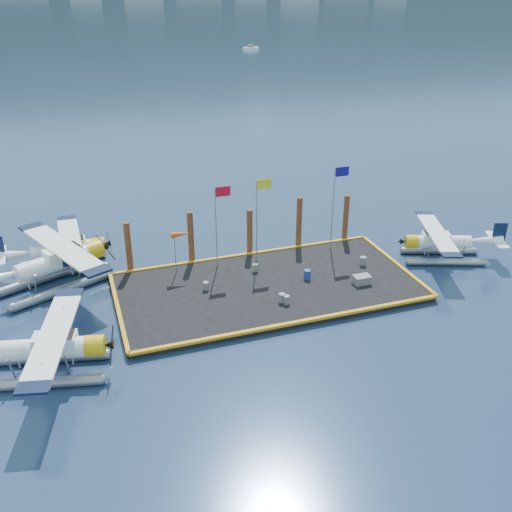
{
  "coord_description": "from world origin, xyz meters",
  "views": [
    {
      "loc": [
        -11.65,
        -31.9,
        19.15
      ],
      "look_at": [
        -0.15,
        2.0,
        1.69
      ],
      "focal_mm": 40.0,
      "sensor_mm": 36.0,
      "label": 1
    }
  ],
  "objects_px": {
    "flagpole_blue": "(336,196)",
    "drum_1": "(286,300)",
    "flagpole_red": "(219,215)",
    "drum_5": "(255,268)",
    "seaplane_a": "(49,351)",
    "piling_2": "(250,234)",
    "flagpole_yellow": "(259,208)",
    "piling_4": "(346,219)",
    "drum_0": "(206,286)",
    "crate": "(362,280)",
    "seaplane_c": "(66,251)",
    "drum_4": "(363,261)",
    "piling_1": "(191,239)",
    "piling_3": "(299,224)",
    "seaplane_b": "(58,264)",
    "seaplane_d": "(440,244)",
    "drum_2": "(307,274)",
    "windsock": "(181,235)",
    "piling_0": "(129,249)",
    "drum_3": "(282,298)"
  },
  "relations": [
    {
      "from": "crate",
      "to": "piling_2",
      "type": "height_order",
      "value": "piling_2"
    },
    {
      "from": "seaplane_b",
      "to": "flagpole_blue",
      "type": "height_order",
      "value": "flagpole_blue"
    },
    {
      "from": "drum_1",
      "to": "drum_0",
      "type": "bearing_deg",
      "value": 142.18
    },
    {
      "from": "piling_1",
      "to": "piling_3",
      "type": "height_order",
      "value": "piling_3"
    },
    {
      "from": "piling_2",
      "to": "flagpole_yellow",
      "type": "bearing_deg",
      "value": -82.79
    },
    {
      "from": "drum_4",
      "to": "piling_1",
      "type": "xyz_separation_m",
      "value": [
        -11.59,
        4.76,
        1.39
      ]
    },
    {
      "from": "seaplane_c",
      "to": "drum_1",
      "type": "distance_m",
      "value": 16.69
    },
    {
      "from": "seaplane_c",
      "to": "windsock",
      "type": "height_order",
      "value": "windsock"
    },
    {
      "from": "drum_1",
      "to": "seaplane_d",
      "type": "bearing_deg",
      "value": 12.56
    },
    {
      "from": "seaplane_d",
      "to": "seaplane_b",
      "type": "bearing_deg",
      "value": 99.48
    },
    {
      "from": "crate",
      "to": "piling_0",
      "type": "distance_m",
      "value": 16.4
    },
    {
      "from": "flagpole_yellow",
      "to": "seaplane_d",
      "type": "bearing_deg",
      "value": -14.95
    },
    {
      "from": "drum_2",
      "to": "crate",
      "type": "height_order",
      "value": "drum_2"
    },
    {
      "from": "flagpole_yellow",
      "to": "flagpole_blue",
      "type": "bearing_deg",
      "value": -0.0
    },
    {
      "from": "windsock",
      "to": "piling_0",
      "type": "relative_size",
      "value": 0.78
    },
    {
      "from": "seaplane_a",
      "to": "flagpole_yellow",
      "type": "xyz_separation_m",
      "value": [
        14.74,
        8.74,
        3.02
      ]
    },
    {
      "from": "flagpole_red",
      "to": "drum_5",
      "type": "bearing_deg",
      "value": -37.07
    },
    {
      "from": "seaplane_c",
      "to": "piling_1",
      "type": "bearing_deg",
      "value": 73.99
    },
    {
      "from": "crate",
      "to": "piling_2",
      "type": "bearing_deg",
      "value": 128.01
    },
    {
      "from": "drum_3",
      "to": "windsock",
      "type": "relative_size",
      "value": 0.19
    },
    {
      "from": "drum_4",
      "to": "piling_4",
      "type": "bearing_deg",
      "value": 79.17
    },
    {
      "from": "seaplane_c",
      "to": "crate",
      "type": "height_order",
      "value": "seaplane_c"
    },
    {
      "from": "drum_5",
      "to": "windsock",
      "type": "xyz_separation_m",
      "value": [
        -4.88,
        1.62,
        2.55
      ]
    },
    {
      "from": "drum_4",
      "to": "flagpole_blue",
      "type": "bearing_deg",
      "value": 105.77
    },
    {
      "from": "drum_4",
      "to": "flagpole_red",
      "type": "height_order",
      "value": "flagpole_red"
    },
    {
      "from": "seaplane_b",
      "to": "crate",
      "type": "distance_m",
      "value": 20.73
    },
    {
      "from": "piling_1",
      "to": "drum_4",
      "type": "bearing_deg",
      "value": -22.33
    },
    {
      "from": "piling_0",
      "to": "seaplane_a",
      "type": "bearing_deg",
      "value": -118.17
    },
    {
      "from": "seaplane_c",
      "to": "drum_1",
      "type": "relative_size",
      "value": 16.05
    },
    {
      "from": "drum_2",
      "to": "piling_1",
      "type": "bearing_deg",
      "value": 142.01
    },
    {
      "from": "flagpole_yellow",
      "to": "piling_4",
      "type": "height_order",
      "value": "flagpole_yellow"
    },
    {
      "from": "seaplane_a",
      "to": "piling_2",
      "type": "bearing_deg",
      "value": 138.25
    },
    {
      "from": "flagpole_red",
      "to": "drum_4",
      "type": "bearing_deg",
      "value": -17.74
    },
    {
      "from": "seaplane_c",
      "to": "piling_4",
      "type": "height_order",
      "value": "piling_4"
    },
    {
      "from": "seaplane_a",
      "to": "drum_2",
      "type": "distance_m",
      "value": 17.68
    },
    {
      "from": "drum_4",
      "to": "windsock",
      "type": "distance_m",
      "value": 13.25
    },
    {
      "from": "flagpole_yellow",
      "to": "piling_3",
      "type": "relative_size",
      "value": 1.44
    },
    {
      "from": "seaplane_a",
      "to": "piling_2",
      "type": "height_order",
      "value": "piling_2"
    },
    {
      "from": "drum_0",
      "to": "drum_1",
      "type": "bearing_deg",
      "value": -37.82
    },
    {
      "from": "seaplane_b",
      "to": "drum_2",
      "type": "height_order",
      "value": "seaplane_b"
    },
    {
      "from": "seaplane_d",
      "to": "drum_0",
      "type": "xyz_separation_m",
      "value": [
        -17.91,
        0.43,
        -0.64
      ]
    },
    {
      "from": "piling_1",
      "to": "drum_3",
      "type": "bearing_deg",
      "value": -62.29
    },
    {
      "from": "drum_0",
      "to": "flagpole_blue",
      "type": "bearing_deg",
      "value": 15.83
    },
    {
      "from": "drum_1",
      "to": "piling_2",
      "type": "xyz_separation_m",
      "value": [
        0.19,
        8.1,
        1.22
      ]
    },
    {
      "from": "flagpole_blue",
      "to": "drum_1",
      "type": "bearing_deg",
      "value": -134.49
    },
    {
      "from": "drum_5",
      "to": "piling_2",
      "type": "height_order",
      "value": "piling_2"
    },
    {
      "from": "drum_3",
      "to": "seaplane_d",
      "type": "bearing_deg",
      "value": 11.21
    },
    {
      "from": "flagpole_yellow",
      "to": "piling_2",
      "type": "xyz_separation_m",
      "value": [
        -0.2,
        1.6,
        -2.61
      ]
    },
    {
      "from": "flagpole_red",
      "to": "piling_0",
      "type": "height_order",
      "value": "flagpole_red"
    },
    {
      "from": "flagpole_blue",
      "to": "piling_4",
      "type": "height_order",
      "value": "flagpole_blue"
    }
  ]
}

